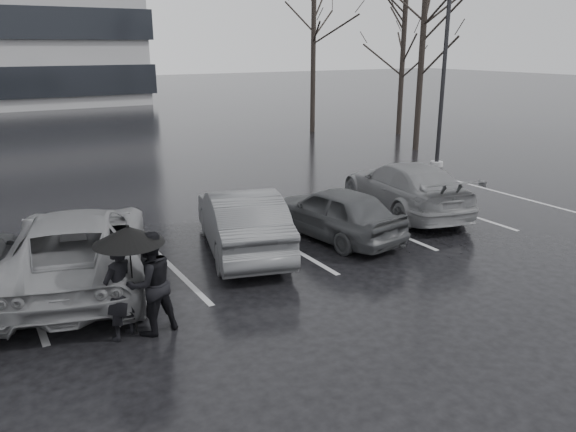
{
  "coord_description": "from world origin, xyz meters",
  "views": [
    {
      "loc": [
        -5.72,
        -8.65,
        4.52
      ],
      "look_at": [
        -0.01,
        1.0,
        1.1
      ],
      "focal_mm": 35.0,
      "sensor_mm": 36.0,
      "label": 1
    }
  ],
  "objects_px": {
    "car_east": "(405,187)",
    "tree_north": "(313,50)",
    "car_west_a": "(242,220)",
    "pedestrian_right": "(150,283)",
    "car_main": "(334,212)",
    "pedestrian_left": "(119,291)",
    "tree_east": "(421,58)",
    "car_west_b": "(78,247)",
    "lamp_post": "(445,59)",
    "tree_ne": "(402,66)"
  },
  "relations": [
    {
      "from": "car_main",
      "to": "car_east",
      "type": "xyz_separation_m",
      "value": [
        3.0,
        0.84,
        0.06
      ]
    },
    {
      "from": "lamp_post",
      "to": "pedestrian_left",
      "type": "bearing_deg",
      "value": -152.95
    },
    {
      "from": "car_main",
      "to": "tree_east",
      "type": "height_order",
      "value": "tree_east"
    },
    {
      "from": "pedestrian_left",
      "to": "lamp_post",
      "type": "relative_size",
      "value": 0.18
    },
    {
      "from": "car_west_a",
      "to": "pedestrian_right",
      "type": "bearing_deg",
      "value": 58.02
    },
    {
      "from": "lamp_post",
      "to": "tree_east",
      "type": "distance_m",
      "value": 3.63
    },
    {
      "from": "tree_east",
      "to": "tree_ne",
      "type": "relative_size",
      "value": 1.14
    },
    {
      "from": "car_east",
      "to": "tree_ne",
      "type": "relative_size",
      "value": 0.7
    },
    {
      "from": "tree_ne",
      "to": "car_east",
      "type": "bearing_deg",
      "value": -130.72
    },
    {
      "from": "pedestrian_right",
      "to": "pedestrian_left",
      "type": "bearing_deg",
      "value": -19.39
    },
    {
      "from": "car_west_b",
      "to": "car_east",
      "type": "height_order",
      "value": "car_west_b"
    },
    {
      "from": "pedestrian_left",
      "to": "tree_north",
      "type": "height_order",
      "value": "tree_north"
    },
    {
      "from": "car_east",
      "to": "car_west_a",
      "type": "bearing_deg",
      "value": 18.08
    },
    {
      "from": "car_main",
      "to": "car_west_a",
      "type": "distance_m",
      "value": 2.36
    },
    {
      "from": "car_east",
      "to": "tree_east",
      "type": "xyz_separation_m",
      "value": [
        7.12,
        7.17,
        3.29
      ]
    },
    {
      "from": "lamp_post",
      "to": "car_main",
      "type": "bearing_deg",
      "value": -149.58
    },
    {
      "from": "car_west_b",
      "to": "pedestrian_left",
      "type": "distance_m",
      "value": 2.63
    },
    {
      "from": "pedestrian_left",
      "to": "car_east",
      "type": "bearing_deg",
      "value": 167.45
    },
    {
      "from": "pedestrian_left",
      "to": "tree_ne",
      "type": "bearing_deg",
      "value": -174.37
    },
    {
      "from": "car_west_b",
      "to": "tree_north",
      "type": "xyz_separation_m",
      "value": [
        15.01,
        14.69,
        3.5
      ]
    },
    {
      "from": "car_main",
      "to": "pedestrian_left",
      "type": "relative_size",
      "value": 2.33
    },
    {
      "from": "tree_north",
      "to": "lamp_post",
      "type": "bearing_deg",
      "value": -94.64
    },
    {
      "from": "car_east",
      "to": "pedestrian_left",
      "type": "bearing_deg",
      "value": 32.16
    },
    {
      "from": "tree_north",
      "to": "car_west_a",
      "type": "bearing_deg",
      "value": -127.94
    },
    {
      "from": "tree_ne",
      "to": "tree_north",
      "type": "relative_size",
      "value": 0.82
    },
    {
      "from": "pedestrian_right",
      "to": "car_main",
      "type": "bearing_deg",
      "value": -167.04
    },
    {
      "from": "car_east",
      "to": "tree_north",
      "type": "bearing_deg",
      "value": -100.92
    },
    {
      "from": "car_main",
      "to": "car_west_b",
      "type": "relative_size",
      "value": 0.7
    },
    {
      "from": "car_west_b",
      "to": "tree_ne",
      "type": "distance_m",
      "value": 22.07
    },
    {
      "from": "pedestrian_right",
      "to": "tree_ne",
      "type": "bearing_deg",
      "value": -152.49
    },
    {
      "from": "car_main",
      "to": "tree_ne",
      "type": "relative_size",
      "value": 0.54
    },
    {
      "from": "car_west_b",
      "to": "pedestrian_right",
      "type": "height_order",
      "value": "pedestrian_right"
    },
    {
      "from": "pedestrian_left",
      "to": "tree_ne",
      "type": "height_order",
      "value": "tree_ne"
    },
    {
      "from": "car_main",
      "to": "car_west_a",
      "type": "relative_size",
      "value": 0.86
    },
    {
      "from": "car_east",
      "to": "tree_north",
      "type": "relative_size",
      "value": 0.57
    },
    {
      "from": "pedestrian_left",
      "to": "pedestrian_right",
      "type": "bearing_deg",
      "value": 139.61
    },
    {
      "from": "pedestrian_right",
      "to": "tree_ne",
      "type": "xyz_separation_m",
      "value": [
        17.9,
        14.39,
        2.63
      ]
    },
    {
      "from": "car_west_b",
      "to": "lamp_post",
      "type": "relative_size",
      "value": 0.61
    },
    {
      "from": "car_west_a",
      "to": "pedestrian_right",
      "type": "relative_size",
      "value": 2.54
    },
    {
      "from": "tree_east",
      "to": "car_west_a",
      "type": "bearing_deg",
      "value": -148.28
    },
    {
      "from": "car_main",
      "to": "tree_north",
      "type": "distance_m",
      "value": 17.93
    },
    {
      "from": "car_west_a",
      "to": "tree_north",
      "type": "bearing_deg",
      "value": -112.32
    },
    {
      "from": "tree_east",
      "to": "car_west_b",
      "type": "bearing_deg",
      "value": -154.34
    },
    {
      "from": "car_west_b",
      "to": "pedestrian_right",
      "type": "bearing_deg",
      "value": 118.99
    },
    {
      "from": "car_main",
      "to": "pedestrian_right",
      "type": "height_order",
      "value": "pedestrian_right"
    },
    {
      "from": "car_east",
      "to": "tree_ne",
      "type": "height_order",
      "value": "tree_ne"
    },
    {
      "from": "car_west_b",
      "to": "tree_east",
      "type": "distance_m",
      "value": 18.06
    },
    {
      "from": "car_main",
      "to": "pedestrian_right",
      "type": "distance_m",
      "value": 5.8
    },
    {
      "from": "car_main",
      "to": "car_west_a",
      "type": "height_order",
      "value": "car_west_a"
    },
    {
      "from": "lamp_post",
      "to": "tree_east",
      "type": "height_order",
      "value": "lamp_post"
    }
  ]
}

